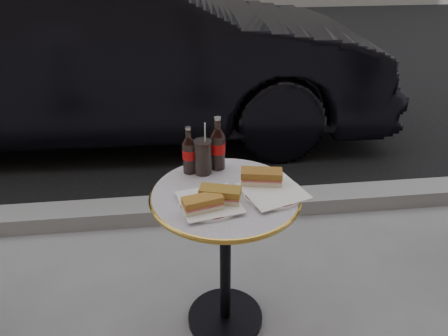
{
  "coord_description": "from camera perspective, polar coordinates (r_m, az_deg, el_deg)",
  "views": [
    {
      "loc": [
        -0.18,
        -1.49,
        1.69
      ],
      "look_at": [
        0.0,
        0.05,
        0.82
      ],
      "focal_mm": 35.0,
      "sensor_mm": 36.0,
      "label": 1
    }
  ],
  "objects": [
    {
      "name": "curb",
      "position": [
        2.9,
        -1.99,
        -5.17
      ],
      "size": [
        40.0,
        0.2,
        0.12
      ],
      "primitive_type": "cube",
      "color": "gray",
      "rests_on": "ground"
    },
    {
      "name": "sandwich_left_a",
      "position": [
        1.64,
        -2.81,
        -4.71
      ],
      "size": [
        0.16,
        0.11,
        0.05
      ],
      "primitive_type": "cube",
      "rotation": [
        0.0,
        0.0,
        0.25
      ],
      "color": "#AC712B",
      "rests_on": "plate_left"
    },
    {
      "name": "sandwich_right",
      "position": [
        1.81,
        4.91,
        -1.24
      ],
      "size": [
        0.18,
        0.11,
        0.06
      ],
      "primitive_type": "cube",
      "rotation": [
        0.0,
        0.0,
        -0.19
      ],
      "color": "#956126",
      "rests_on": "plate_right"
    },
    {
      "name": "cola_bottle_right",
      "position": [
        1.9,
        -0.84,
        3.27
      ],
      "size": [
        0.08,
        0.08,
        0.25
      ],
      "primitive_type": null,
      "rotation": [
        0.0,
        0.0,
        0.2
      ],
      "color": "black",
      "rests_on": "bistro_table"
    },
    {
      "name": "bistro_table",
      "position": [
        2.0,
        0.17,
        -12.14
      ],
      "size": [
        0.62,
        0.62,
        0.73
      ],
      "primitive_type": null,
      "color": "#BAB2C4",
      "rests_on": "ground"
    },
    {
      "name": "ground",
      "position": [
        2.26,
        0.16,
        -19.14
      ],
      "size": [
        80.0,
        80.0,
        0.0
      ],
      "primitive_type": "plane",
      "color": "gray",
      "rests_on": "ground"
    },
    {
      "name": "sandwich_left_b",
      "position": [
        1.69,
        -0.5,
        -3.56
      ],
      "size": [
        0.17,
        0.12,
        0.06
      ],
      "primitive_type": "cube",
      "rotation": [
        0.0,
        0.0,
        -0.29
      ],
      "color": "olive",
      "rests_on": "plate_left"
    },
    {
      "name": "cola_bottle_left",
      "position": [
        1.88,
        -4.6,
        2.36
      ],
      "size": [
        0.08,
        0.08,
        0.22
      ],
      "primitive_type": null,
      "rotation": [
        0.0,
        0.0,
        -0.38
      ],
      "color": "black",
      "rests_on": "bistro_table"
    },
    {
      "name": "plate_left",
      "position": [
        1.7,
        -1.91,
        -4.69
      ],
      "size": [
        0.24,
        0.24,
        0.01
      ],
      "primitive_type": "cylinder",
      "rotation": [
        0.0,
        0.0,
        0.02
      ],
      "color": "white",
      "rests_on": "bistro_table"
    },
    {
      "name": "cola_glass",
      "position": [
        1.88,
        -2.79,
        1.46
      ],
      "size": [
        0.08,
        0.08,
        0.16
      ],
      "primitive_type": "cylinder",
      "rotation": [
        0.0,
        0.0,
        0.09
      ],
      "color": "black",
      "rests_on": "bistro_table"
    },
    {
      "name": "asphalt_road",
      "position": [
        6.71,
        -5.16,
        14.48
      ],
      "size": [
        40.0,
        8.0,
        0.0
      ],
      "primitive_type": "cube",
      "color": "black",
      "rests_on": "ground"
    },
    {
      "name": "plate_right",
      "position": [
        1.78,
        6.39,
        -3.19
      ],
      "size": [
        0.28,
        0.28,
        0.01
      ],
      "primitive_type": "cylinder",
      "rotation": [
        0.0,
        0.0,
        0.15
      ],
      "color": "white",
      "rests_on": "bistro_table"
    },
    {
      "name": "parked_car",
      "position": [
        3.96,
        -13.6,
        14.61
      ],
      "size": [
        1.69,
        4.57,
        1.49
      ],
      "primitive_type": "imported",
      "rotation": [
        0.0,
        0.0,
        1.55
      ],
      "color": "black",
      "rests_on": "ground"
    }
  ]
}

